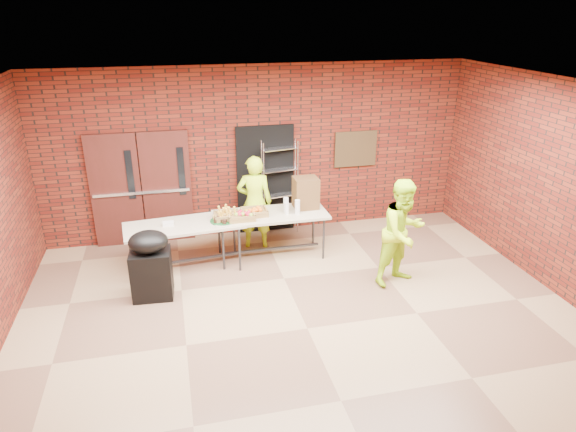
% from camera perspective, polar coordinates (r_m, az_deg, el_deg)
% --- Properties ---
extents(room, '(8.08, 7.08, 3.28)m').
position_cam_1_polar(room, '(6.50, 2.37, -0.71)').
color(room, brown).
rests_on(room, ground).
extents(double_doors, '(1.78, 0.12, 2.10)m').
position_cam_1_polar(double_doors, '(9.71, -15.92, 2.91)').
color(double_doors, '#421712').
rests_on(double_doors, room).
extents(dark_doorway, '(1.10, 0.06, 2.10)m').
position_cam_1_polar(dark_doorway, '(9.87, -2.51, 4.06)').
color(dark_doorway, black).
rests_on(dark_doorway, room).
extents(bronze_plaque, '(0.85, 0.04, 0.70)m').
position_cam_1_polar(bronze_plaque, '(10.19, 7.51, 7.41)').
color(bronze_plaque, '#41331A').
rests_on(bronze_plaque, room).
extents(wire_rack, '(0.70, 0.35, 1.84)m').
position_cam_1_polar(wire_rack, '(9.83, -0.91, 3.18)').
color(wire_rack, silver).
rests_on(wire_rack, room).
extents(table_left, '(2.01, 0.99, 0.80)m').
position_cam_1_polar(table_left, '(8.67, -11.46, -1.30)').
color(table_left, tan).
rests_on(table_left, room).
extents(table_right, '(1.97, 0.82, 0.81)m').
position_cam_1_polar(table_right, '(8.91, -1.96, -0.13)').
color(table_right, tan).
rests_on(table_right, room).
extents(basket_bananas, '(0.42, 0.33, 0.13)m').
position_cam_1_polar(basket_bananas, '(8.69, -6.80, 0.04)').
color(basket_bananas, olive).
rests_on(basket_bananas, table_right).
extents(basket_oranges, '(0.44, 0.34, 0.14)m').
position_cam_1_polar(basket_oranges, '(8.81, -3.76, 0.48)').
color(basket_oranges, olive).
rests_on(basket_oranges, table_right).
extents(basket_apples, '(0.44, 0.34, 0.14)m').
position_cam_1_polar(basket_apples, '(8.65, -5.20, 0.00)').
color(basket_apples, olive).
rests_on(basket_apples, table_right).
extents(muffin_tray, '(0.44, 0.44, 0.11)m').
position_cam_1_polar(muffin_tray, '(8.64, -7.22, -0.26)').
color(muffin_tray, '#144C20').
rests_on(muffin_tray, table_left).
extents(napkin_box, '(0.18, 0.12, 0.06)m').
position_cam_1_polar(napkin_box, '(8.64, -13.16, -0.83)').
color(napkin_box, silver).
rests_on(napkin_box, table_left).
extents(coffee_dispenser, '(0.42, 0.37, 0.55)m').
position_cam_1_polar(coffee_dispenser, '(9.06, 1.98, 2.60)').
color(coffee_dispenser, '#4F361B').
rests_on(coffee_dispenser, table_right).
extents(cup_stack_front, '(0.07, 0.07, 0.21)m').
position_cam_1_polar(cup_stack_front, '(8.80, -0.14, 0.83)').
color(cup_stack_front, silver).
rests_on(cup_stack_front, table_right).
extents(cup_stack_mid, '(0.09, 0.09, 0.26)m').
position_cam_1_polar(cup_stack_mid, '(8.80, 1.05, 0.99)').
color(cup_stack_mid, silver).
rests_on(cup_stack_mid, table_right).
extents(cup_stack_back, '(0.09, 0.09, 0.26)m').
position_cam_1_polar(cup_stack_back, '(8.91, -0.23, 1.26)').
color(cup_stack_back, silver).
rests_on(cup_stack_back, table_right).
extents(covered_grill, '(0.62, 0.53, 1.08)m').
position_cam_1_polar(covered_grill, '(8.01, -15.00, -5.21)').
color(covered_grill, black).
rests_on(covered_grill, room).
extents(volunteer_woman, '(0.70, 0.53, 1.73)m').
position_cam_1_polar(volunteer_woman, '(9.26, -3.73, 1.54)').
color(volunteer_woman, '#C1F51B').
rests_on(volunteer_woman, room).
extents(volunteer_man, '(1.01, 0.90, 1.73)m').
position_cam_1_polar(volunteer_man, '(8.21, 12.67, -1.79)').
color(volunteer_man, '#C1F51B').
rests_on(volunteer_man, room).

